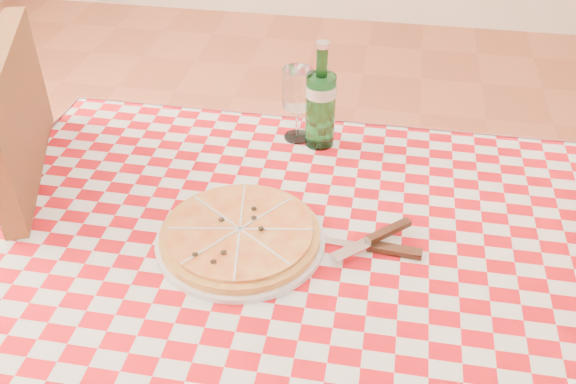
% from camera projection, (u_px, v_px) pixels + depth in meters
% --- Properties ---
extents(dining_table, '(1.20, 0.80, 0.75)m').
position_uv_depth(dining_table, '(293.00, 273.00, 1.30)').
color(dining_table, brown).
rests_on(dining_table, ground).
extents(tablecloth, '(1.30, 0.90, 0.01)m').
position_uv_depth(tablecloth, '(293.00, 238.00, 1.24)').
color(tablecloth, '#AA0A12').
rests_on(tablecloth, dining_table).
extents(pizza_plate, '(0.37, 0.37, 0.04)m').
position_uv_depth(pizza_plate, '(240.00, 234.00, 1.21)').
color(pizza_plate, '#CB8C43').
rests_on(pizza_plate, tablecloth).
extents(water_bottle, '(0.09, 0.09, 0.25)m').
position_uv_depth(water_bottle, '(321.00, 95.00, 1.43)').
color(water_bottle, '#196528').
rests_on(water_bottle, tablecloth).
extents(wine_glass, '(0.08, 0.08, 0.18)m').
position_uv_depth(wine_glass, '(298.00, 105.00, 1.47)').
color(wine_glass, white).
rests_on(wine_glass, tablecloth).
extents(cutlery, '(0.32, 0.30, 0.03)m').
position_uv_depth(cutlery, '(368.00, 243.00, 1.20)').
color(cutlery, silver).
rests_on(cutlery, tablecloth).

